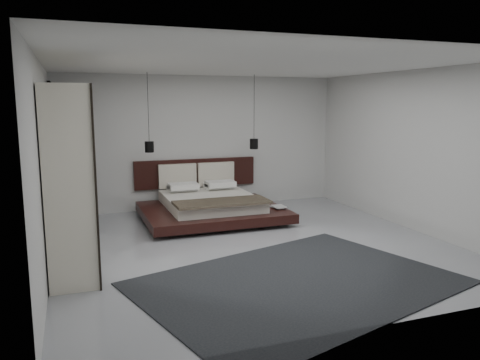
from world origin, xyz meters
name	(u,v)px	position (x,y,z in m)	size (l,w,h in m)	color
floor	(254,245)	(0.00, 0.00, 0.00)	(6.00, 6.00, 0.00)	#94969C
ceiling	(255,64)	(0.00, 0.00, 2.80)	(6.00, 6.00, 0.00)	white
wall_back	(202,142)	(0.00, 3.00, 1.40)	(6.00, 6.00, 0.00)	beige
wall_front	(371,191)	(0.00, -3.00, 1.40)	(6.00, 6.00, 0.00)	beige
wall_left	(44,166)	(-3.00, 0.00, 1.40)	(6.00, 6.00, 0.00)	beige
wall_right	(412,151)	(3.00, 0.00, 1.40)	(6.00, 6.00, 0.00)	beige
lattice_screen	(54,155)	(-2.95, 2.45, 1.30)	(0.05, 0.90, 2.60)	black
bed	(210,204)	(-0.16, 1.91, 0.28)	(2.62, 2.33, 1.05)	black
book_lower	(274,208)	(0.91, 1.28, 0.26)	(0.20, 0.27, 0.03)	#99724C
book_upper	(273,207)	(0.90, 1.25, 0.28)	(0.23, 0.31, 0.02)	#99724C
pendant_left	(149,146)	(-1.24, 2.31, 1.41)	(0.17, 0.17, 1.51)	black
pendant_right	(254,143)	(0.91, 2.31, 1.40)	(0.17, 0.17, 1.51)	black
wardrobe	(69,176)	(-2.70, 0.15, 1.22)	(0.59, 2.49, 2.44)	white
rug	(298,283)	(-0.07, -1.70, 0.01)	(3.80, 2.71, 0.02)	black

